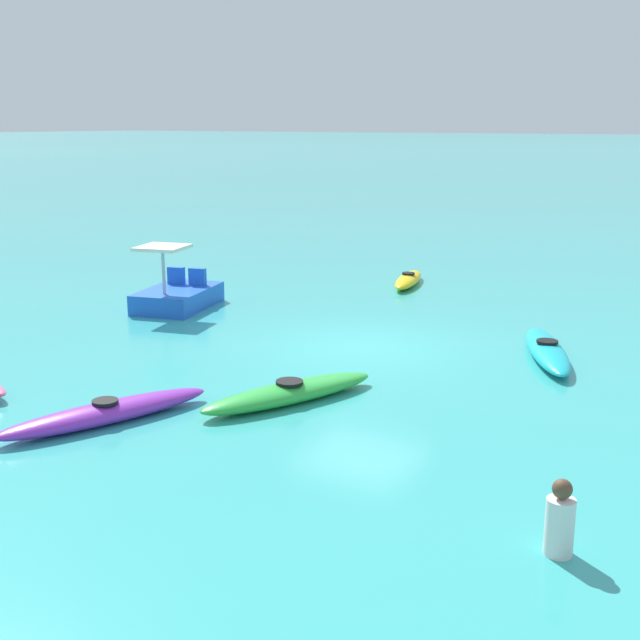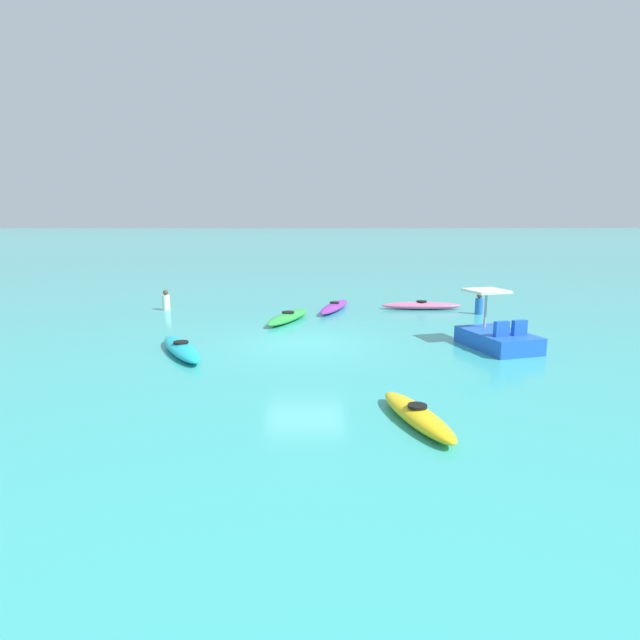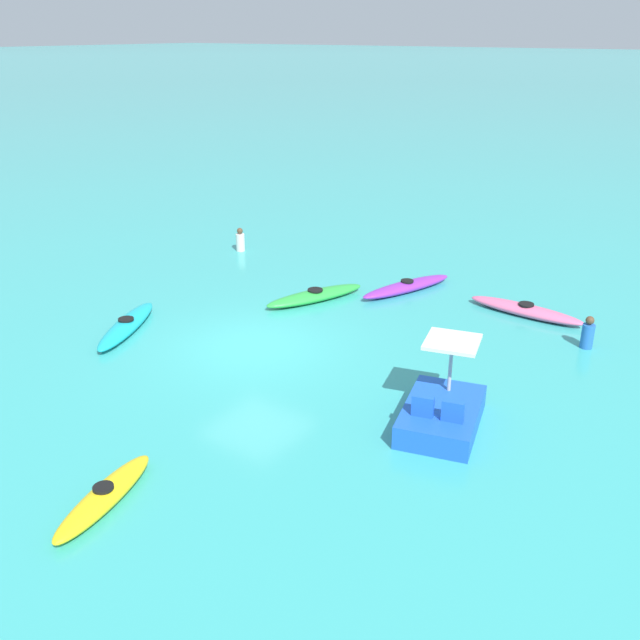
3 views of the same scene
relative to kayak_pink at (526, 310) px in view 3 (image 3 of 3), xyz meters
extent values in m
plane|color=#38ADA8|center=(6.17, -5.04, -0.16)|extent=(600.00, 600.00, 0.00)
ellipsoid|color=pink|center=(0.00, 0.00, 0.00)|extent=(0.87, 3.45, 0.32)
cylinder|color=black|center=(0.00, 0.00, 0.18)|extent=(0.46, 0.46, 0.05)
ellipsoid|color=purple|center=(0.20, -3.78, 0.00)|extent=(3.54, 1.78, 0.32)
cylinder|color=black|center=(0.20, -3.78, 0.18)|extent=(0.52, 0.52, 0.05)
ellipsoid|color=yellow|center=(12.71, -2.94, 0.00)|extent=(2.70, 1.24, 0.32)
cylinder|color=black|center=(12.71, -2.94, 0.18)|extent=(0.45, 0.45, 0.05)
ellipsoid|color=#19B7C6|center=(7.40, -8.57, 0.00)|extent=(3.34, 2.10, 0.32)
cylinder|color=black|center=(7.40, -8.57, 0.18)|extent=(0.57, 0.57, 0.05)
ellipsoid|color=green|center=(2.53, -5.67, 0.00)|extent=(3.40, 1.94, 0.32)
cylinder|color=black|center=(2.53, -5.67, 0.18)|extent=(0.60, 0.60, 0.05)
cube|color=blue|center=(6.98, 0.72, 0.09)|extent=(2.71, 2.07, 0.50)
cube|color=blue|center=(7.59, 0.57, 0.56)|extent=(0.27, 0.47, 0.44)
cube|color=blue|center=(7.43, 1.15, 0.56)|extent=(0.27, 0.47, 0.44)
cylinder|color=#B2B2B7|center=(6.30, 0.54, 0.89)|extent=(0.08, 0.08, 1.10)
cube|color=silver|center=(6.30, 0.54, 1.48)|extent=(1.35, 1.35, 0.08)
cylinder|color=silver|center=(-0.08, -10.96, 0.16)|extent=(0.44, 0.44, 0.65)
sphere|color=brown|center=(-0.08, -10.96, 0.61)|extent=(0.22, 0.22, 0.22)
cylinder|color=blue|center=(1.25, 2.08, 0.16)|extent=(0.38, 0.38, 0.65)
sphere|color=brown|center=(1.25, 2.08, 0.61)|extent=(0.22, 0.22, 0.22)
camera|label=1|loc=(-8.33, -13.03, 4.43)|focal=46.09mm
camera|label=2|loc=(21.73, -5.01, 3.55)|focal=28.82mm
camera|label=3|loc=(18.77, 5.91, 7.53)|focal=39.26mm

